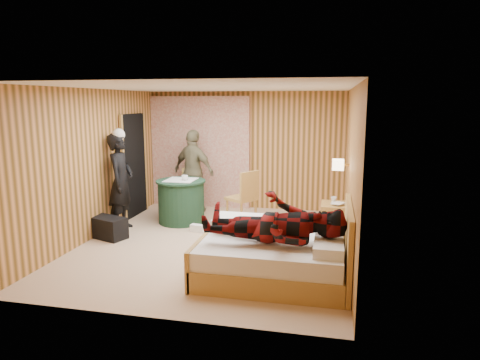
% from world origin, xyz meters
% --- Properties ---
extents(floor, '(4.20, 5.00, 0.01)m').
position_xyz_m(floor, '(0.00, 0.00, 0.00)').
color(floor, tan).
rests_on(floor, ground).
extents(ceiling, '(4.20, 5.00, 0.01)m').
position_xyz_m(ceiling, '(0.00, 0.00, 2.50)').
color(ceiling, white).
rests_on(ceiling, wall_back).
extents(wall_back, '(4.20, 0.02, 2.50)m').
position_xyz_m(wall_back, '(0.00, 2.50, 1.25)').
color(wall_back, '#D78E52').
rests_on(wall_back, floor).
extents(wall_left, '(0.02, 5.00, 2.50)m').
position_xyz_m(wall_left, '(-2.10, 0.00, 1.25)').
color(wall_left, '#D78E52').
rests_on(wall_left, floor).
extents(wall_right, '(0.02, 5.00, 2.50)m').
position_xyz_m(wall_right, '(2.10, 0.00, 1.25)').
color(wall_right, '#D78E52').
rests_on(wall_right, floor).
extents(curtain, '(2.20, 0.08, 2.40)m').
position_xyz_m(curtain, '(-1.00, 2.43, 1.20)').
color(curtain, beige).
rests_on(curtain, floor).
extents(doorway, '(0.06, 0.90, 2.05)m').
position_xyz_m(doorway, '(-2.06, 1.40, 1.02)').
color(doorway, black).
rests_on(doorway, floor).
extents(wall_lamp, '(0.26, 0.24, 0.16)m').
position_xyz_m(wall_lamp, '(1.92, 0.45, 1.30)').
color(wall_lamp, gold).
rests_on(wall_lamp, wall_right).
extents(bed, '(1.94, 1.48, 1.02)m').
position_xyz_m(bed, '(1.13, -1.12, 0.30)').
color(bed, tan).
rests_on(bed, floor).
extents(nightstand, '(0.44, 0.59, 0.57)m').
position_xyz_m(nightstand, '(1.88, 0.82, 0.30)').
color(nightstand, tan).
rests_on(nightstand, floor).
extents(round_table, '(0.94, 0.94, 0.83)m').
position_xyz_m(round_table, '(-0.96, 1.09, 0.42)').
color(round_table, '#1A3A25').
rests_on(round_table, floor).
extents(chair_far, '(0.53, 0.53, 0.93)m').
position_xyz_m(chair_far, '(-0.99, 1.82, 0.54)').
color(chair_far, tan).
rests_on(chair_far, floor).
extents(chair_near, '(0.65, 0.65, 1.04)m').
position_xyz_m(chair_near, '(0.27, 1.13, 0.60)').
color(chair_near, tan).
rests_on(chair_near, floor).
extents(duffel_bag, '(0.71, 0.53, 0.36)m').
position_xyz_m(duffel_bag, '(-1.85, -0.10, 0.18)').
color(duffel_bag, black).
rests_on(duffel_bag, floor).
extents(sneaker_left, '(0.31, 0.17, 0.13)m').
position_xyz_m(sneaker_left, '(-0.45, 0.54, 0.07)').
color(sneaker_left, white).
rests_on(sneaker_left, floor).
extents(sneaker_right, '(0.30, 0.12, 0.13)m').
position_xyz_m(sneaker_right, '(-0.12, 0.24, 0.07)').
color(sneaker_right, white).
rests_on(sneaker_right, floor).
extents(woman_standing, '(0.48, 0.68, 1.74)m').
position_xyz_m(woman_standing, '(-1.85, 0.43, 0.87)').
color(woman_standing, black).
rests_on(woman_standing, floor).
extents(man_at_table, '(1.09, 0.78, 1.72)m').
position_xyz_m(man_at_table, '(-0.96, 1.87, 0.86)').
color(man_at_table, '#756E4E').
rests_on(man_at_table, floor).
extents(man_on_bed, '(0.86, 0.67, 1.77)m').
position_xyz_m(man_on_bed, '(1.15, -1.35, 0.94)').
color(man_on_bed, '#600A09').
rests_on(man_on_bed, bed).
extents(book_lower, '(0.25, 0.27, 0.02)m').
position_xyz_m(book_lower, '(1.88, 0.77, 0.58)').
color(book_lower, white).
rests_on(book_lower, nightstand).
extents(book_upper, '(0.25, 0.28, 0.02)m').
position_xyz_m(book_upper, '(1.88, 0.77, 0.60)').
color(book_upper, white).
rests_on(book_upper, nightstand).
extents(cup_nightstand, '(0.12, 0.12, 0.09)m').
position_xyz_m(cup_nightstand, '(1.88, 0.95, 0.62)').
color(cup_nightstand, white).
rests_on(cup_nightstand, nightstand).
extents(cup_table, '(0.14, 0.14, 0.10)m').
position_xyz_m(cup_table, '(-0.86, 1.04, 0.88)').
color(cup_table, white).
rests_on(cup_table, round_table).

